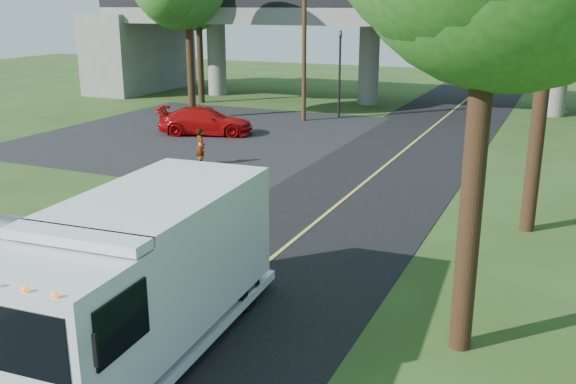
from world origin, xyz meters
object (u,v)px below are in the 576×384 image
Objects in this scene: traffic_signal at (340,65)px; utility_pole at (304,42)px; step_van at (140,273)px; red_sedan at (206,121)px; silver_sedan at (0,250)px; pedestrian at (201,147)px.

traffic_signal is 2.86m from utility_pole.
step_van is 22.38m from red_sedan.
utility_pole is 2.34× the size of silver_sedan.
pedestrian is at bearing 113.67° from step_van.
silver_sedan is (-5.74, 1.73, -1.06)m from step_van.
utility_pole is at bearing 92.61° from silver_sedan.
utility_pole is 26.88m from step_van.
traffic_signal is 0.58× the size of utility_pole.
red_sedan is at bearing -118.16° from utility_pole.
utility_pole is 12.53m from pedestrian.
traffic_signal is 1.04× the size of red_sedan.
traffic_signal is 14.21m from pedestrian.
silver_sedan is at bearing -90.00° from traffic_signal.
utility_pole is (-1.50, -2.00, 1.40)m from traffic_signal.
pedestrian is at bearing -95.49° from traffic_signal.
step_van is 1.97× the size of silver_sedan.
silver_sedan is (1.50, -24.00, -3.96)m from utility_pole.
red_sedan is 6.87m from pedestrian.
utility_pole is at bearing -47.77° from pedestrian.
traffic_signal is at bearing -54.03° from pedestrian.
traffic_signal reaches higher than step_van.
silver_sedan is at bearing 159.72° from step_van.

